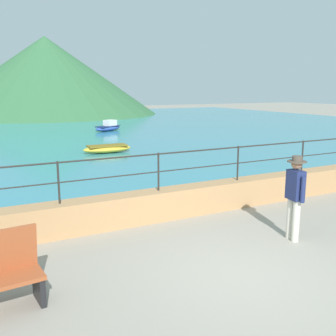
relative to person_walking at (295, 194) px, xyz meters
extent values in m
plane|color=gray|center=(-1.86, -0.76, -0.98)|extent=(120.00, 120.00, 0.00)
cube|color=tan|center=(-1.86, 2.44, -0.63)|extent=(20.00, 0.56, 0.70)
cylinder|color=#282623|center=(-4.16, 2.44, 0.17)|extent=(0.04, 0.04, 0.90)
cylinder|color=#282623|center=(-1.86, 2.44, 0.17)|extent=(0.04, 0.04, 0.90)
cylinder|color=#282623|center=(0.44, 2.44, 0.17)|extent=(0.04, 0.04, 0.90)
cylinder|color=#282623|center=(2.74, 2.44, 0.17)|extent=(0.04, 0.04, 0.90)
cylinder|color=#282623|center=(-1.86, 2.44, 0.59)|extent=(18.40, 0.04, 0.04)
cylinder|color=#282623|center=(-1.86, 2.44, 0.17)|extent=(18.40, 0.03, 0.03)
cube|color=teal|center=(-1.86, 25.08, -0.95)|extent=(64.00, 44.32, 0.06)
cone|color=#33663D|center=(3.18, 41.91, 3.45)|extent=(25.34, 25.34, 8.85)
cube|color=black|center=(-5.03, -0.04, -0.76)|extent=(0.12, 0.47, 0.43)
cylinder|color=beige|center=(0.01, 0.09, -0.55)|extent=(0.15, 0.15, 0.86)
cylinder|color=beige|center=(-0.01, -0.09, -0.55)|extent=(0.15, 0.15, 0.86)
cube|color=navy|center=(0.00, 0.00, 0.18)|extent=(0.27, 0.39, 0.60)
cylinder|color=navy|center=(0.04, 0.24, 0.14)|extent=(0.09, 0.09, 0.52)
cylinder|color=navy|center=(-0.04, -0.24, 0.14)|extent=(0.09, 0.09, 0.52)
sphere|color=#9E7051|center=(0.00, 0.00, 0.61)|extent=(0.22, 0.22, 0.22)
cylinder|color=#4C4238|center=(0.00, 0.00, 0.66)|extent=(0.38, 0.38, 0.02)
cylinder|color=#4C4238|center=(0.00, 0.00, 0.72)|extent=(0.20, 0.20, 0.10)
ellipsoid|color=#2D4C9E|center=(3.33, 21.18, -0.74)|extent=(2.46, 1.86, 0.36)
cube|color=navy|center=(3.33, 21.18, -0.59)|extent=(1.99, 1.53, 0.06)
cube|color=silver|center=(3.55, 21.29, -0.36)|extent=(1.00, 0.93, 0.40)
ellipsoid|color=gold|center=(0.14, 12.00, -0.74)|extent=(2.33, 0.99, 0.36)
cube|color=brown|center=(0.14, 12.00, -0.59)|extent=(1.87, 0.84, 0.06)
camera|label=1|loc=(-5.78, -5.54, 2.09)|focal=41.75mm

